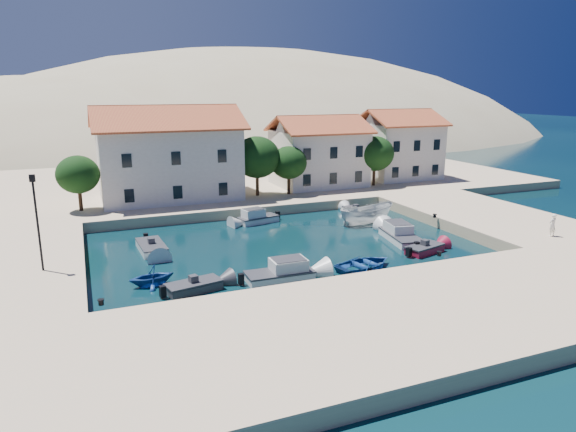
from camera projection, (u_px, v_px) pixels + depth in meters
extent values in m
plane|color=black|center=(343.00, 290.00, 32.41)|extent=(400.00, 400.00, 0.00)
cube|color=#CBAE8B|center=(397.00, 321.00, 26.90)|extent=(52.00, 12.00, 1.00)
cube|color=#CBAE8B|center=(484.00, 217.00, 48.77)|extent=(11.00, 20.00, 1.00)
cube|color=#CBAE8B|center=(21.00, 271.00, 34.35)|extent=(8.00, 20.00, 1.00)
cube|color=#CBAE8B|center=(220.00, 182.00, 67.20)|extent=(80.00, 36.00, 1.00)
ellipsoid|color=tan|center=(106.00, 218.00, 132.51)|extent=(198.00, 126.00, 72.00)
ellipsoid|color=tan|center=(248.00, 206.00, 168.13)|extent=(220.00, 176.00, 99.00)
cube|color=beige|center=(169.00, 163.00, 54.27)|extent=(14.00, 9.00, 7.50)
pyramid|color=maroon|center=(166.00, 116.00, 53.10)|extent=(14.70, 9.45, 2.20)
cube|color=beige|center=(318.00, 158.00, 61.86)|extent=(10.00, 8.00, 6.50)
pyramid|color=maroon|center=(319.00, 123.00, 60.86)|extent=(10.50, 8.40, 1.80)
cube|color=beige|center=(398.00, 151.00, 67.08)|extent=(9.00, 8.00, 7.00)
pyramid|color=maroon|center=(400.00, 117.00, 66.02)|extent=(9.45, 8.40, 1.80)
cylinder|color=#382314|center=(80.00, 198.00, 48.88)|extent=(0.36, 0.36, 2.50)
ellipsoid|color=black|center=(78.00, 175.00, 48.34)|extent=(4.00, 4.00, 3.60)
cylinder|color=#382314|center=(257.00, 182.00, 55.84)|extent=(0.36, 0.36, 3.00)
ellipsoid|color=black|center=(257.00, 157.00, 55.20)|extent=(5.00, 5.00, 4.50)
cylinder|color=#382314|center=(289.00, 183.00, 56.73)|extent=(0.36, 0.36, 2.50)
ellipsoid|color=black|center=(289.00, 163.00, 56.19)|extent=(4.00, 4.00, 3.60)
cylinder|color=#382314|center=(374.00, 174.00, 61.80)|extent=(0.36, 0.36, 2.75)
ellipsoid|color=black|center=(375.00, 154.00, 61.20)|extent=(4.60, 4.60, 4.14)
cylinder|color=black|center=(38.00, 225.00, 32.26)|extent=(0.14, 0.14, 6.00)
cube|color=black|center=(32.00, 178.00, 31.54)|extent=(0.35, 0.25, 0.45)
cylinder|color=black|center=(101.00, 302.00, 27.64)|extent=(0.36, 0.36, 0.30)
cylinder|color=black|center=(439.00, 254.00, 35.78)|extent=(0.36, 0.36, 0.30)
cylinder|color=black|center=(435.00, 216.00, 46.50)|extent=(0.36, 0.36, 0.30)
cube|color=#313136|center=(194.00, 287.00, 32.11)|extent=(3.60, 2.16, 0.90)
cube|color=#313136|center=(194.00, 283.00, 32.03)|extent=(3.68, 2.21, 0.10)
cube|color=#313136|center=(193.00, 279.00, 31.98)|extent=(0.59, 0.59, 0.50)
cube|color=silver|center=(280.00, 277.00, 33.98)|extent=(4.45, 1.98, 0.90)
cube|color=#313136|center=(280.00, 272.00, 33.90)|extent=(4.55, 2.02, 0.10)
cube|color=silver|center=(280.00, 267.00, 33.81)|extent=(2.37, 1.65, 0.90)
imported|color=navy|center=(364.00, 269.00, 36.22)|extent=(5.06, 4.06, 0.93)
cube|color=maroon|center=(425.00, 250.00, 39.65)|extent=(3.42, 2.22, 0.90)
cube|color=#313136|center=(425.00, 246.00, 39.57)|extent=(3.50, 2.26, 0.10)
cube|color=#313136|center=(425.00, 243.00, 39.52)|extent=(0.62, 0.62, 0.50)
cube|color=silver|center=(401.00, 238.00, 42.80)|extent=(2.88, 5.24, 0.90)
cube|color=#313136|center=(401.00, 234.00, 42.72)|extent=(2.94, 5.36, 0.10)
cube|color=silver|center=(401.00, 230.00, 42.63)|extent=(2.16, 2.89, 0.90)
imported|color=silver|center=(366.00, 224.00, 48.18)|extent=(5.60, 2.19, 2.15)
cube|color=silver|center=(356.00, 212.00, 51.80)|extent=(1.48, 3.12, 0.90)
cube|color=#313136|center=(356.00, 209.00, 51.72)|extent=(1.51, 3.20, 0.10)
cube|color=#313136|center=(356.00, 207.00, 51.67)|extent=(0.50, 0.50, 0.50)
imported|color=navy|center=(152.00, 285.00, 33.17)|extent=(3.12, 2.78, 1.50)
cube|color=silver|center=(152.00, 248.00, 40.13)|extent=(2.02, 4.17, 0.90)
cube|color=#313136|center=(151.00, 244.00, 40.05)|extent=(2.06, 4.27, 0.10)
cube|color=#313136|center=(151.00, 241.00, 40.00)|extent=(0.52, 0.52, 0.50)
cube|color=silver|center=(258.00, 220.00, 48.63)|extent=(3.98, 2.36, 0.90)
cube|color=#313136|center=(258.00, 217.00, 48.55)|extent=(4.07, 2.41, 0.10)
cube|color=silver|center=(258.00, 213.00, 48.46)|extent=(2.22, 1.74, 0.90)
imported|color=white|center=(553.00, 225.00, 40.43)|extent=(0.69, 0.48, 1.81)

